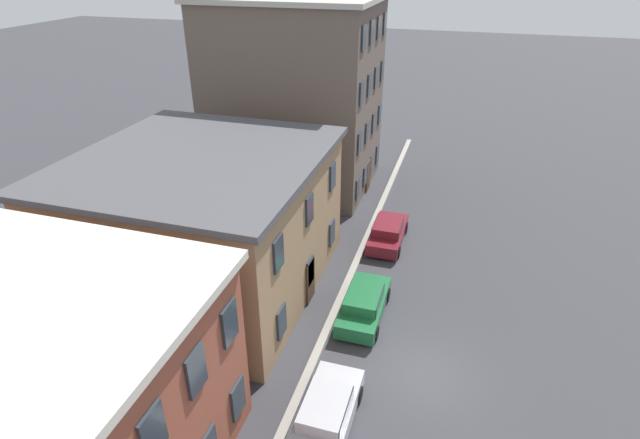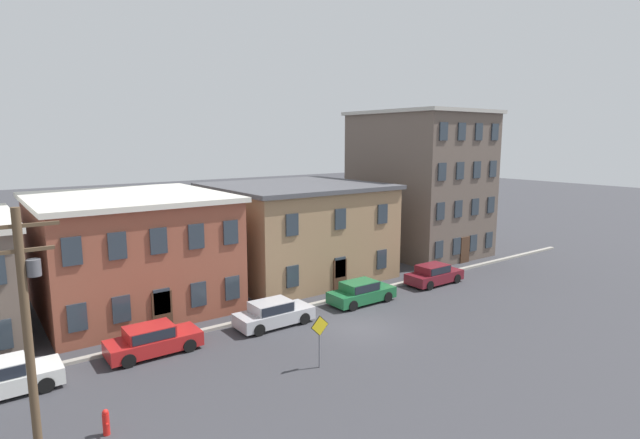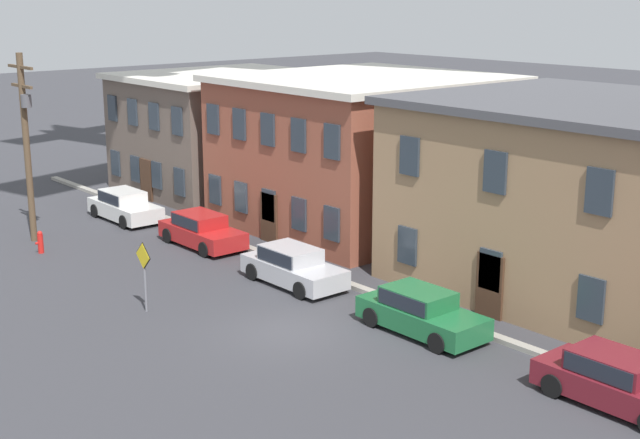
# 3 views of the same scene
# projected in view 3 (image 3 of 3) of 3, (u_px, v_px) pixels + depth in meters

# --- Properties ---
(ground_plane) EXTENTS (200.00, 200.00, 0.00)m
(ground_plane) POSITION_uv_depth(u_px,v_px,m) (289.00, 331.00, 28.96)
(ground_plane) COLOR #38383D
(kerb_strip) EXTENTS (56.00, 0.36, 0.16)m
(kerb_strip) POSITION_uv_depth(u_px,v_px,m) (388.00, 298.00, 31.76)
(kerb_strip) COLOR #9E998E
(kerb_strip) RESTS_ON ground_plane
(apartment_corner) EXTENTS (9.39, 10.63, 6.39)m
(apartment_corner) POSITION_uv_depth(u_px,v_px,m) (225.00, 131.00, 49.57)
(apartment_corner) COLOR #66564C
(apartment_corner) RESTS_ON ground_plane
(apartment_midblock) EXTENTS (10.96, 11.56, 6.96)m
(apartment_midblock) POSITION_uv_depth(u_px,v_px,m) (363.00, 150.00, 41.89)
(apartment_midblock) COLOR brown
(apartment_midblock) RESTS_ON ground_plane
(apartment_far) EXTENTS (12.09, 11.16, 6.97)m
(apartment_far) POSITION_uv_depth(u_px,v_px,m) (587.00, 194.00, 32.70)
(apartment_far) COLOR #9E7A56
(apartment_far) RESTS_ON ground_plane
(car_white) EXTENTS (4.40, 1.92, 1.43)m
(car_white) POSITION_uv_depth(u_px,v_px,m) (124.00, 205.00, 42.90)
(car_white) COLOR silver
(car_white) RESTS_ON ground_plane
(car_red) EXTENTS (4.40, 1.92, 1.43)m
(car_red) POSITION_uv_depth(u_px,v_px,m) (201.00, 229.00, 38.47)
(car_red) COLOR #B21E1E
(car_red) RESTS_ON ground_plane
(car_silver) EXTENTS (4.40, 1.92, 1.43)m
(car_silver) POSITION_uv_depth(u_px,v_px,m) (293.00, 265.00, 33.40)
(car_silver) COLOR #B7B7BC
(car_silver) RESTS_ON ground_plane
(car_green) EXTENTS (4.40, 1.92, 1.43)m
(car_green) POSITION_uv_depth(u_px,v_px,m) (421.00, 310.00, 28.64)
(car_green) COLOR #1E6638
(car_green) RESTS_ON ground_plane
(car_maroon) EXTENTS (4.40, 1.92, 1.43)m
(car_maroon) POSITION_uv_depth(u_px,v_px,m) (617.00, 379.00, 23.55)
(car_maroon) COLOR maroon
(car_maroon) RESTS_ON ground_plane
(caution_sign) EXTENTS (0.97, 0.08, 2.48)m
(caution_sign) POSITION_uv_depth(u_px,v_px,m) (144.00, 266.00, 30.29)
(caution_sign) COLOR slate
(caution_sign) RESTS_ON ground_plane
(utility_pole) EXTENTS (2.40, 0.44, 8.22)m
(utility_pole) POSITION_uv_depth(u_px,v_px,m) (26.00, 137.00, 38.30)
(utility_pole) COLOR brown
(utility_pole) RESTS_ON ground_plane
(fire_hydrant) EXTENTS (0.24, 0.34, 0.96)m
(fire_hydrant) POSITION_uv_depth(u_px,v_px,m) (40.00, 242.00, 37.48)
(fire_hydrant) COLOR red
(fire_hydrant) RESTS_ON ground_plane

